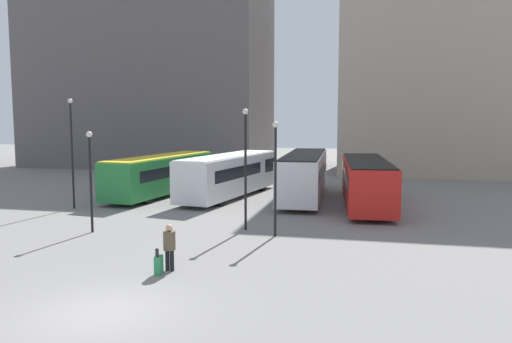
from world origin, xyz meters
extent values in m
plane|color=slate|center=(0.00, 0.00, 0.00)|extent=(160.00, 160.00, 0.00)
cube|color=#5B5656|center=(-17.59, 42.19, 11.79)|extent=(26.53, 13.25, 23.59)
cube|color=tan|center=(16.23, 42.19, 12.77)|extent=(23.82, 16.08, 25.53)
cube|color=#237A38|center=(-7.04, 20.52, 1.49)|extent=(3.81, 11.70, 2.43)
cube|color=black|center=(-6.48, 25.20, 1.79)|extent=(2.74, 2.39, 0.92)
cube|color=black|center=(-7.16, 19.50, 1.79)|extent=(3.35, 7.60, 0.73)
cube|color=yellow|center=(-7.04, 20.52, 2.74)|extent=(3.59, 11.45, 0.08)
cylinder|color=black|center=(-6.62, 24.06, 0.50)|extent=(2.47, 1.27, 1.00)
cylinder|color=black|center=(-7.46, 16.99, 0.50)|extent=(2.47, 1.27, 1.00)
cube|color=silver|center=(-2.14, 20.75, 1.55)|extent=(4.31, 11.56, 2.56)
cube|color=black|center=(-1.37, 25.32, 1.87)|extent=(2.82, 2.46, 0.97)
cube|color=black|center=(-2.31, 19.75, 1.87)|extent=(3.67, 7.55, 0.77)
cube|color=white|center=(-2.14, 20.75, 2.86)|extent=(4.08, 11.30, 0.08)
cylinder|color=black|center=(-1.56, 24.21, 0.49)|extent=(2.50, 1.36, 0.98)
cylinder|color=black|center=(-2.73, 17.30, 0.49)|extent=(2.50, 1.36, 0.98)
cube|color=silver|center=(2.94, 21.36, 1.63)|extent=(3.05, 12.53, 2.66)
cube|color=black|center=(2.70, 26.45, 1.96)|extent=(2.62, 2.39, 1.01)
cube|color=black|center=(2.99, 20.24, 1.96)|extent=(2.88, 8.06, 0.80)
cube|color=black|center=(2.94, 21.36, 3.00)|extent=(2.85, 12.28, 0.08)
cylinder|color=black|center=(2.76, 25.21, 0.54)|extent=(2.43, 1.19, 1.08)
cylinder|color=black|center=(3.12, 17.51, 0.54)|extent=(2.43, 1.19, 1.08)
cube|color=red|center=(7.04, 19.25, 1.52)|extent=(3.48, 11.96, 2.52)
cube|color=black|center=(6.66, 24.07, 1.83)|extent=(2.77, 2.36, 0.96)
cube|color=black|center=(7.12, 18.19, 1.83)|extent=(3.18, 7.73, 0.76)
cube|color=black|center=(7.04, 19.25, 2.82)|extent=(3.25, 11.71, 0.08)
cylinder|color=black|center=(6.76, 22.90, 0.47)|extent=(2.53, 1.13, 0.94)
cylinder|color=black|center=(7.32, 15.61, 0.47)|extent=(2.53, 1.13, 0.94)
cylinder|color=black|center=(0.30, 4.00, 0.38)|extent=(0.16, 0.16, 0.76)
cylinder|color=black|center=(0.46, 4.01, 0.38)|extent=(0.16, 0.16, 0.76)
cylinder|color=brown|center=(0.38, 4.00, 1.09)|extent=(0.46, 0.46, 0.66)
sphere|color=tan|center=(0.38, 4.00, 1.55)|extent=(0.25, 0.25, 0.25)
cube|color=#28844C|center=(0.17, 3.53, 0.33)|extent=(0.24, 0.41, 0.65)
cube|color=black|center=(0.18, 3.40, 0.80)|extent=(0.12, 0.03, 0.29)
cylinder|color=black|center=(-10.03, 14.36, 3.16)|extent=(0.12, 0.12, 6.31)
sphere|color=beige|center=(-10.03, 14.36, 6.40)|extent=(0.28, 0.28, 0.28)
cylinder|color=black|center=(3.05, 9.98, 2.50)|extent=(0.12, 0.12, 5.01)
sphere|color=beige|center=(3.05, 9.98, 5.09)|extent=(0.28, 0.28, 0.28)
cylinder|color=black|center=(-5.55, 8.88, 2.27)|extent=(0.12, 0.12, 4.55)
sphere|color=beige|center=(-5.55, 8.88, 4.63)|extent=(0.28, 0.28, 0.28)
cylinder|color=black|center=(1.41, 10.99, 2.80)|extent=(0.12, 0.12, 5.60)
sphere|color=beige|center=(1.41, 10.99, 5.69)|extent=(0.28, 0.28, 0.28)
camera|label=1|loc=(7.11, -12.03, 5.32)|focal=35.00mm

